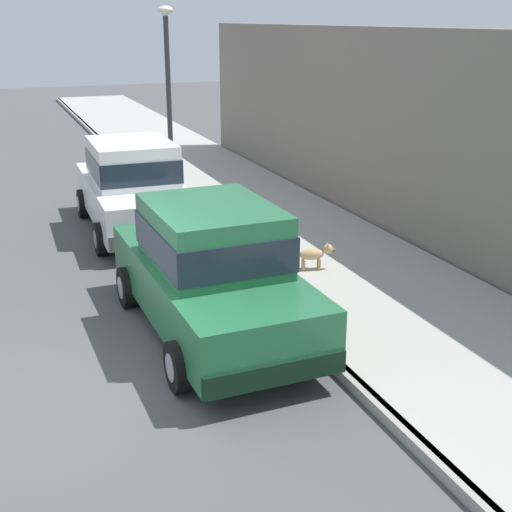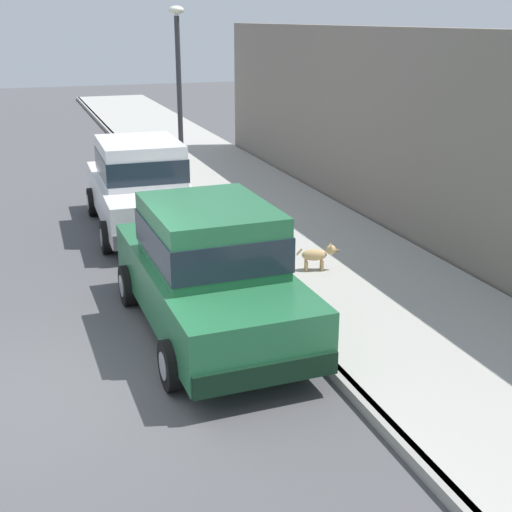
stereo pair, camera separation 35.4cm
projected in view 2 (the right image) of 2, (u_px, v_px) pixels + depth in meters
ground_plane at (69, 388)px, 8.40m from camera, size 80.00×80.00×0.00m
curb at (308, 344)px, 9.37m from camera, size 0.16×64.00×0.14m
sidewalk at (422, 325)px, 9.94m from camera, size 3.60×64.00×0.14m
car_green_sedan at (209, 268)px, 9.57m from camera, size 2.11×4.64×1.92m
car_white_sedan at (141, 184)px, 14.37m from camera, size 2.10×4.63×1.92m
dog_tan at (318, 254)px, 11.82m from camera, size 0.74×0.32×0.49m
street_lamp at (179, 79)px, 16.33m from camera, size 0.36×0.36×4.42m
building_facade at (393, 132)px, 14.15m from camera, size 0.50×20.00×4.13m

